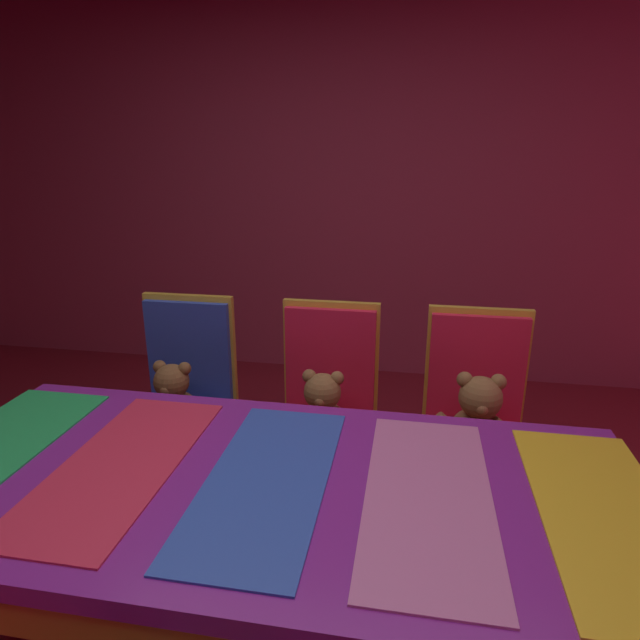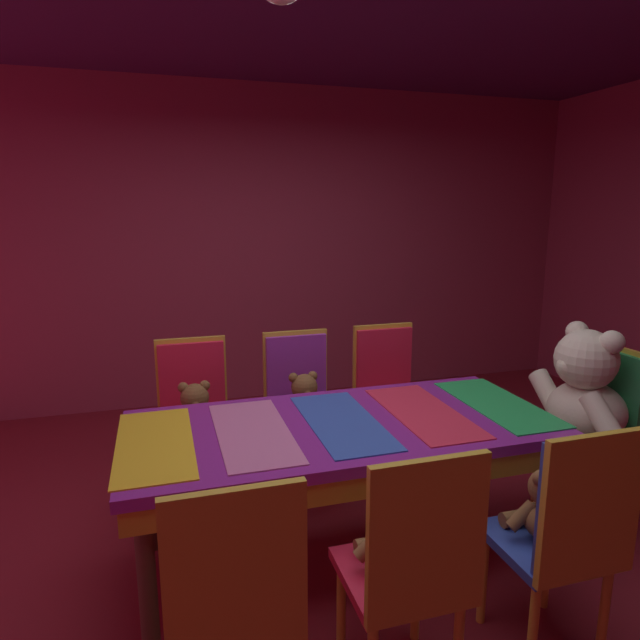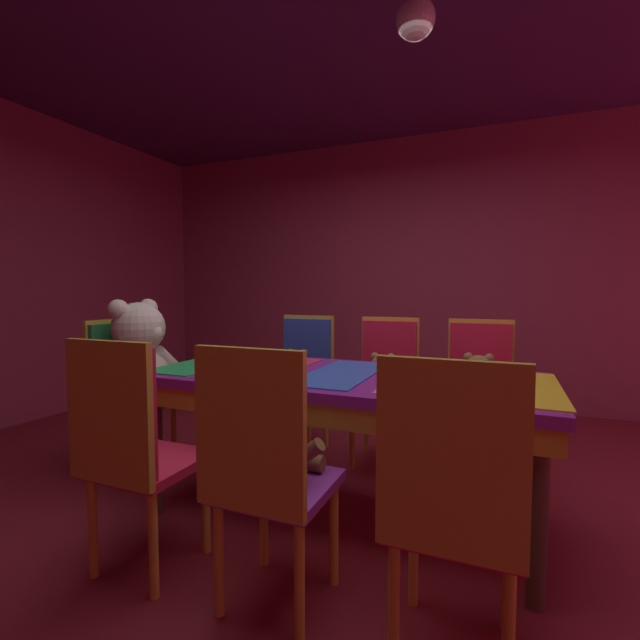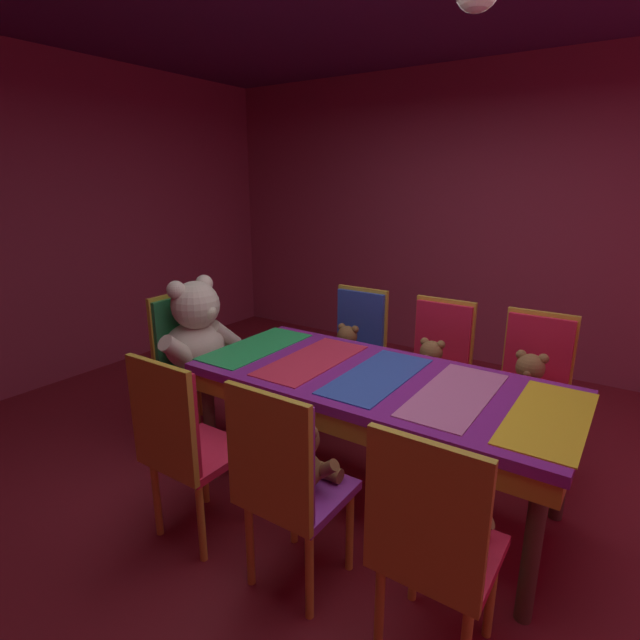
{
  "view_description": "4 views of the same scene",
  "coord_description": "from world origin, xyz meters",
  "px_view_note": "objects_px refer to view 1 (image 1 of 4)",
  "views": [
    {
      "loc": [
        -1.2,
        -0.36,
        1.59
      ],
      "look_at": [
        -0.01,
        -0.14,
        1.2
      ],
      "focal_mm": 30.2,
      "sensor_mm": 36.0,
      "label": 1
    },
    {
      "loc": [
        2.29,
        -0.79,
        1.73
      ],
      "look_at": [
        -0.24,
        -0.04,
        1.19
      ],
      "focal_mm": 30.57,
      "sensor_mm": 36.0,
      "label": 2
    },
    {
      "loc": [
        -2.12,
        -0.76,
        1.17
      ],
      "look_at": [
        0.03,
        0.14,
        1.02
      ],
      "focal_mm": 24.6,
      "sensor_mm": 36.0,
      "label": 3
    },
    {
      "loc": [
        -2.19,
        -1.11,
        1.75
      ],
      "look_at": [
        -0.15,
        0.27,
        1.04
      ],
      "focal_mm": 27.59,
      "sensor_mm": 36.0,
      "label": 4
    }
  ],
  "objects_px": {
    "teddy_right_0": "(478,422)",
    "chair_right_1": "(328,395)",
    "chair_right_2": "(187,384)",
    "teddy_right_2": "(173,401)",
    "chair_right_0": "(475,405)",
    "teddy_right_1": "(322,413)",
    "banquet_table": "(269,507)"
  },
  "relations": [
    {
      "from": "banquet_table",
      "to": "chair_right_0",
      "type": "height_order",
      "value": "chair_right_0"
    },
    {
      "from": "chair_right_0",
      "to": "chair_right_2",
      "type": "xyz_separation_m",
      "value": [
        -0.01,
        1.23,
        0.0
      ]
    },
    {
      "from": "chair_right_0",
      "to": "teddy_right_2",
      "type": "bearing_deg",
      "value": -82.65
    },
    {
      "from": "chair_right_1",
      "to": "teddy_right_1",
      "type": "height_order",
      "value": "chair_right_1"
    },
    {
      "from": "teddy_right_0",
      "to": "chair_right_2",
      "type": "xyz_separation_m",
      "value": [
        0.13,
        1.23,
        -0.0
      ]
    },
    {
      "from": "chair_right_2",
      "to": "teddy_right_2",
      "type": "relative_size",
      "value": 3.16
    },
    {
      "from": "teddy_right_1",
      "to": "chair_right_0",
      "type": "bearing_deg",
      "value": 104.41
    },
    {
      "from": "teddy_right_1",
      "to": "banquet_table",
      "type": "bearing_deg",
      "value": -2.39
    },
    {
      "from": "chair_right_0",
      "to": "teddy_right_0",
      "type": "relative_size",
      "value": 2.83
    },
    {
      "from": "chair_right_0",
      "to": "teddy_right_2",
      "type": "relative_size",
      "value": 3.16
    },
    {
      "from": "chair_right_1",
      "to": "chair_right_2",
      "type": "height_order",
      "value": "same"
    },
    {
      "from": "teddy_right_0",
      "to": "chair_right_1",
      "type": "distance_m",
      "value": 0.62
    },
    {
      "from": "banquet_table",
      "to": "chair_right_1",
      "type": "height_order",
      "value": "chair_right_1"
    },
    {
      "from": "teddy_right_0",
      "to": "teddy_right_2",
      "type": "relative_size",
      "value": 1.12
    },
    {
      "from": "chair_right_1",
      "to": "chair_right_0",
      "type": "bearing_deg",
      "value": 90.95
    },
    {
      "from": "chair_right_2",
      "to": "teddy_right_2",
      "type": "height_order",
      "value": "chair_right_2"
    },
    {
      "from": "chair_right_0",
      "to": "teddy_right_2",
      "type": "distance_m",
      "value": 1.24
    },
    {
      "from": "banquet_table",
      "to": "chair_right_0",
      "type": "distance_m",
      "value": 1.06
    },
    {
      "from": "teddy_right_1",
      "to": "teddy_right_0",
      "type": "bearing_deg",
      "value": 90.75
    },
    {
      "from": "banquet_table",
      "to": "teddy_right_2",
      "type": "bearing_deg",
      "value": 41.15
    },
    {
      "from": "chair_right_0",
      "to": "teddy_right_0",
      "type": "distance_m",
      "value": 0.15
    },
    {
      "from": "chair_right_2",
      "to": "teddy_right_2",
      "type": "distance_m",
      "value": 0.14
    },
    {
      "from": "banquet_table",
      "to": "teddy_right_2",
      "type": "distance_m",
      "value": 0.92
    },
    {
      "from": "teddy_right_0",
      "to": "teddy_right_2",
      "type": "bearing_deg",
      "value": -89.42
    },
    {
      "from": "teddy_right_0",
      "to": "teddy_right_1",
      "type": "relative_size",
      "value": 1.1
    },
    {
      "from": "banquet_table",
      "to": "chair_right_1",
      "type": "relative_size",
      "value": 2.05
    },
    {
      "from": "chair_right_0",
      "to": "teddy_right_1",
      "type": "bearing_deg",
      "value": -75.59
    },
    {
      "from": "chair_right_2",
      "to": "chair_right_1",
      "type": "bearing_deg",
      "value": 90.44
    },
    {
      "from": "chair_right_0",
      "to": "chair_right_2",
      "type": "distance_m",
      "value": 1.23
    },
    {
      "from": "teddy_right_2",
      "to": "chair_right_0",
      "type": "bearing_deg",
      "value": 97.35
    },
    {
      "from": "banquet_table",
      "to": "chair_right_1",
      "type": "bearing_deg",
      "value": -1.98
    },
    {
      "from": "chair_right_0",
      "to": "teddy_right_1",
      "type": "xyz_separation_m",
      "value": [
        -0.15,
        0.6,
        -0.01
      ]
    }
  ]
}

